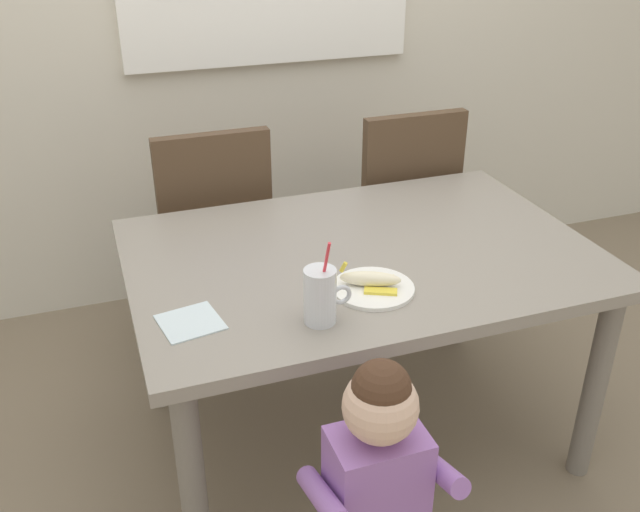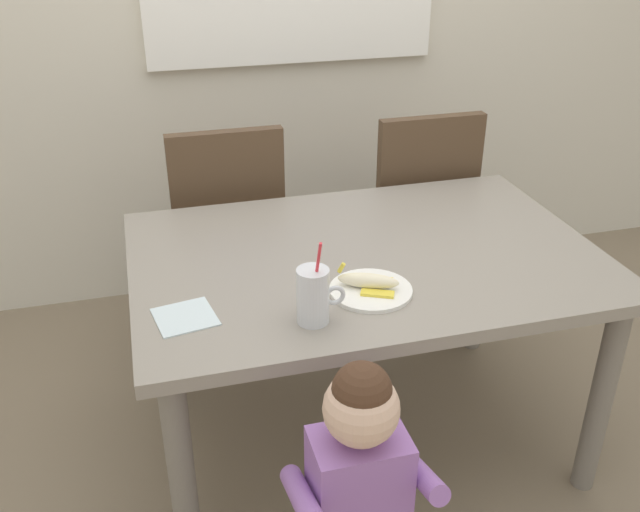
{
  "view_description": "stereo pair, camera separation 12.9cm",
  "coord_description": "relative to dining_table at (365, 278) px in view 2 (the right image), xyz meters",
  "views": [
    {
      "loc": [
        -0.76,
        -1.77,
        1.72
      ],
      "look_at": [
        -0.17,
        -0.1,
        0.79
      ],
      "focal_mm": 39.53,
      "sensor_mm": 36.0,
      "label": 1
    },
    {
      "loc": [
        -0.64,
        -1.81,
        1.72
      ],
      "look_at": [
        -0.17,
        -0.1,
        0.79
      ],
      "focal_mm": 39.53,
      "sensor_mm": 36.0,
      "label": 2
    }
  ],
  "objects": [
    {
      "name": "milk_cup",
      "position": [
        -0.25,
        -0.33,
        0.16
      ],
      "size": [
        0.13,
        0.09,
        0.25
      ],
      "color": "silver",
      "rests_on": "dining_table"
    },
    {
      "name": "dining_chair_right",
      "position": [
        0.45,
        0.68,
        -0.1
      ],
      "size": [
        0.44,
        0.45,
        0.96
      ],
      "rotation": [
        0.0,
        0.0,
        3.14
      ],
      "color": "#4C3826",
      "rests_on": "ground"
    },
    {
      "name": "ground_plane",
      "position": [
        0.0,
        0.0,
        -0.64
      ],
      "size": [
        24.0,
        24.0,
        0.0
      ],
      "primitive_type": "plane",
      "color": "#7A6B56"
    },
    {
      "name": "toddler_standing",
      "position": [
        -0.24,
        -0.68,
        -0.11
      ],
      "size": [
        0.33,
        0.24,
        0.84
      ],
      "color": "#3F4760",
      "rests_on": "ground"
    },
    {
      "name": "peeled_banana",
      "position": [
        -0.07,
        -0.22,
        0.12
      ],
      "size": [
        0.17,
        0.14,
        0.07
      ],
      "rotation": [
        0.0,
        0.0,
        -0.45
      ],
      "color": "#F4EAC6",
      "rests_on": "snack_plate"
    },
    {
      "name": "paper_napkin",
      "position": [
        -0.57,
        -0.23,
        0.09
      ],
      "size": [
        0.17,
        0.17,
        0.0
      ],
      "primitive_type": "cube",
      "rotation": [
        0.0,
        0.0,
        0.17
      ],
      "color": "silver",
      "rests_on": "dining_table"
    },
    {
      "name": "dining_chair_left",
      "position": [
        -0.34,
        0.71,
        -0.1
      ],
      "size": [
        0.44,
        0.45,
        0.96
      ],
      "rotation": [
        0.0,
        0.0,
        3.14
      ],
      "color": "#4C3826",
      "rests_on": "ground"
    },
    {
      "name": "snack_plate",
      "position": [
        -0.06,
        -0.23,
        0.1
      ],
      "size": [
        0.23,
        0.23,
        0.01
      ],
      "primitive_type": "cylinder",
      "color": "white",
      "rests_on": "dining_table"
    },
    {
      "name": "dining_table",
      "position": [
        0.0,
        0.0,
        0.0
      ],
      "size": [
        1.42,
        0.97,
        0.73
      ],
      "color": "gray",
      "rests_on": "ground"
    }
  ]
}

